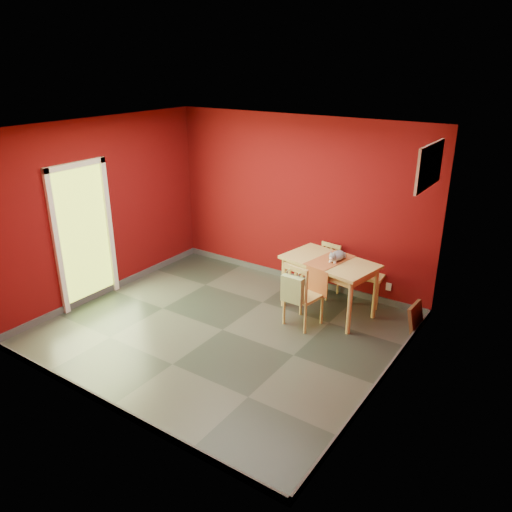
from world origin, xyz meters
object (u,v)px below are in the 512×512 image
Objects in this scene: chair_near at (302,294)px; cat at (337,254)px; dining_table at (329,267)px; picture_frame at (416,318)px; tote_bag at (292,289)px; chair_far_right at (371,271)px; chair_far_left at (326,269)px.

cat is (0.21, 0.63, 0.43)m from chair_near.
dining_table is 1.35m from picture_frame.
picture_frame is at bearing 27.58° from chair_near.
picture_frame is (1.40, 0.94, -0.43)m from tote_bag.
cat reaches higher than tote_bag.
dining_table is 1.48× the size of chair_far_right.
tote_bag is at bearing -96.02° from chair_near.
tote_bag reaches higher than chair_far_left.
picture_frame is at bearing 7.08° from dining_table.
cat is at bearing 74.64° from tote_bag.
chair_far_right reaches higher than chair_far_left.
chair_near is 2.50× the size of cat.
chair_far_left is 1.85× the size of tote_bag.
cat is 0.92× the size of picture_frame.
dining_table is 0.62m from chair_near.
chair_near is at bearing -102.86° from dining_table.
picture_frame is at bearing 33.88° from cat.
dining_table is at bearing -111.98° from cat.
cat is at bearing 38.57° from dining_table.
tote_bag is (-0.52, -1.46, 0.14)m from chair_far_right.
chair_near is 1.57m from picture_frame.
picture_frame is at bearing -13.74° from chair_far_left.
chair_far_left is 1.11m from chair_near.
chair_far_right is 2.20× the size of tote_bag.
tote_bag is (-0.02, -0.22, 0.15)m from chair_near.
chair_far_right reaches higher than chair_near.
tote_bag is at bearing -83.16° from chair_far_left.
chair_near is 2.29× the size of picture_frame.
cat is (0.23, 0.85, 0.28)m from tote_bag.
chair_near reaches higher than tote_bag.
chair_far_left is at bearing 99.37° from chair_near.
dining_table is 0.80m from chair_far_right.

